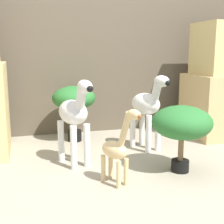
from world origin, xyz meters
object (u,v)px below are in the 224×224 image
Objects in this scene: zebra_left at (75,116)px; potted_palm_back at (74,100)px; zebra_right at (148,107)px; potted_palm_front at (182,124)px; giraffe_figurine at (117,148)px.

potted_palm_back is (0.11, 0.71, 0.02)m from zebra_left.
zebra_left is (-0.75, -0.23, 0.00)m from zebra_right.
zebra_right is at bearing 93.97° from potted_palm_front.
potted_palm_front is (0.04, -0.61, -0.03)m from zebra_right.
potted_palm_front is at bearing 10.19° from giraffe_figurine.
potted_palm_front is at bearing -25.80° from zebra_left.
potted_palm_front is at bearing -86.03° from zebra_right.
potted_palm_front is (0.79, -0.38, -0.03)m from zebra_left.
giraffe_figurine is at bearing -126.10° from zebra_right.
giraffe_figurine is (0.23, -0.48, -0.15)m from zebra_left.
zebra_right is 1.24× the size of potted_palm_back.
zebra_right reaches higher than giraffe_figurine.
potted_palm_front is 0.90× the size of potted_palm_back.
zebra_left reaches higher than potted_palm_front.
giraffe_figurine reaches higher than potted_palm_front.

